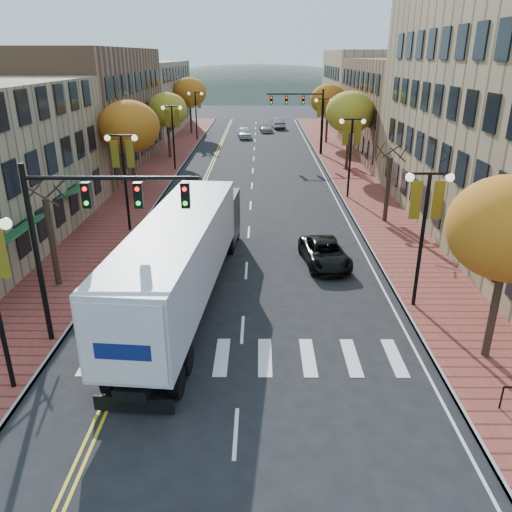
{
  "coord_description": "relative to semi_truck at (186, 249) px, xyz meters",
  "views": [
    {
      "loc": [
        0.7,
        -13.71,
        10.41
      ],
      "look_at": [
        0.53,
        6.57,
        2.2
      ],
      "focal_mm": 35.0,
      "sensor_mm": 36.0,
      "label": 1
    }
  ],
  "objects": [
    {
      "name": "tree_left_b",
      "position": [
        -6.47,
        17.34,
        2.98
      ],
      "size": [
        4.48,
        4.48,
        7.21
      ],
      "color": "#382619",
      "rests_on": "sidewalk_left"
    },
    {
      "name": "traffic_mast_far",
      "position": [
        8.01,
        35.33,
        2.46
      ],
      "size": [
        6.1,
        0.34,
        7.0
      ],
      "color": "black",
      "rests_on": "ground"
    },
    {
      "name": "lamp_right_b",
      "position": [
        10.03,
        17.34,
        1.83
      ],
      "size": [
        1.96,
        0.36,
        6.05
      ],
      "color": "black",
      "rests_on": "ground"
    },
    {
      "name": "car_far_oncoming",
      "position": [
        5.94,
        57.37,
        -1.69
      ],
      "size": [
        2.14,
        4.84,
        1.54
      ],
      "primitive_type": "imported",
      "rotation": [
        0.0,
        0.0,
        3.25
      ],
      "color": "#9B9CA2",
      "rests_on": "ground"
    },
    {
      "name": "tree_right_c",
      "position": [
        11.53,
        27.34,
        2.98
      ],
      "size": [
        4.48,
        4.48,
        7.21
      ],
      "color": "#382619",
      "rests_on": "sidewalk_right"
    },
    {
      "name": "building_right_mid",
      "position": [
        21.03,
        35.34,
        2.54
      ],
      "size": [
        15.0,
        24.0,
        10.0
      ],
      "primitive_type": "cube",
      "color": "brown",
      "rests_on": "ground"
    },
    {
      "name": "tree_right_a",
      "position": [
        11.53,
        -4.66,
        2.59
      ],
      "size": [
        4.16,
        4.16,
        6.69
      ],
      "color": "#382619",
      "rests_on": "sidewalk_right"
    },
    {
      "name": "ground",
      "position": [
        2.53,
        -6.66,
        -2.46
      ],
      "size": [
        200.0,
        200.0,
        0.0
      ],
      "primitive_type": "plane",
      "color": "black",
      "rests_on": "ground"
    },
    {
      "name": "sidewalk_right",
      "position": [
        11.53,
        25.84,
        -2.39
      ],
      "size": [
        4.0,
        85.0,
        0.15
      ],
      "primitive_type": "cube",
      "color": "brown",
      "rests_on": "ground"
    },
    {
      "name": "car_far_white",
      "position": [
        1.14,
        47.57,
        -1.75
      ],
      "size": [
        2.13,
        4.36,
        1.43
      ],
      "primitive_type": "imported",
      "rotation": [
        0.0,
        0.0,
        0.11
      ],
      "color": "white",
      "rests_on": "ground"
    },
    {
      "name": "lamp_right_c",
      "position": [
        10.03,
        35.34,
        1.83
      ],
      "size": [
        1.96,
        0.36,
        6.05
      ],
      "color": "black",
      "rests_on": "ground"
    },
    {
      "name": "traffic_mast_near",
      "position": [
        -2.94,
        -3.67,
        2.46
      ],
      "size": [
        6.1,
        0.35,
        7.0
      ],
      "color": "black",
      "rests_on": "ground"
    },
    {
      "name": "sidewalk_left",
      "position": [
        -6.47,
        25.84,
        -2.39
      ],
      "size": [
        4.0,
        85.0,
        0.15
      ],
      "primitive_type": "cube",
      "color": "brown",
      "rests_on": "ground"
    },
    {
      "name": "black_suv",
      "position": [
        6.68,
        4.2,
        -1.82
      ],
      "size": [
        2.67,
        4.85,
        1.29
      ],
      "primitive_type": "imported",
      "rotation": [
        0.0,
        0.0,
        0.12
      ],
      "color": "black",
      "rests_on": "ground"
    },
    {
      "name": "semi_truck",
      "position": [
        0.0,
        0.0,
        0.0
      ],
      "size": [
        4.08,
        17.03,
        4.22
      ],
      "rotation": [
        0.0,
        0.0,
        -0.08
      ],
      "color": "black",
      "rests_on": "ground"
    },
    {
      "name": "building_right_far",
      "position": [
        21.03,
        57.34,
        3.04
      ],
      "size": [
        15.0,
        20.0,
        11.0
      ],
      "primitive_type": "cube",
      "color": "#9E8966",
      "rests_on": "ground"
    },
    {
      "name": "lamp_left_d",
      "position": [
        -4.97,
        45.34,
        1.83
      ],
      "size": [
        1.96,
        0.36,
        6.05
      ],
      "color": "black",
      "rests_on": "ground"
    },
    {
      "name": "lamp_right_a",
      "position": [
        10.03,
        -0.66,
        1.83
      ],
      "size": [
        1.96,
        0.36,
        6.05
      ],
      "color": "black",
      "rests_on": "ground"
    },
    {
      "name": "tree_right_b",
      "position": [
        11.53,
        11.34,
        -0.21
      ],
      "size": [
        0.28,
        0.28,
        4.2
      ],
      "color": "#382619",
      "rests_on": "sidewalk_right"
    },
    {
      "name": "navy_sedan",
      "position": [
        -0.61,
        -3.81,
        -1.59
      ],
      "size": [
        1.92,
        5.33,
        1.75
      ],
      "primitive_type": "imported",
      "rotation": [
        0.0,
        0.0,
        0.01
      ],
      "color": "black",
      "rests_on": "ground"
    },
    {
      "name": "car_far_silver",
      "position": [
        4.05,
        53.47,
        -1.84
      ],
      "size": [
        1.97,
        4.37,
        1.24
      ],
      "primitive_type": "imported",
      "rotation": [
        0.0,
        0.0,
        0.05
      ],
      "color": "#9A9BA2",
      "rests_on": "ground"
    },
    {
      "name": "lamp_left_b",
      "position": [
        -4.97,
        9.34,
        1.83
      ],
      "size": [
        1.96,
        0.36,
        6.05
      ],
      "color": "black",
      "rests_on": "ground"
    },
    {
      "name": "building_left_far",
      "position": [
        -14.47,
        54.34,
        2.29
      ],
      "size": [
        12.0,
        26.0,
        9.5
      ],
      "primitive_type": "cube",
      "color": "#9E8966",
      "rests_on": "ground"
    },
    {
      "name": "tree_left_d",
      "position": [
        -6.47,
        51.34,
        3.14
      ],
      "size": [
        4.61,
        4.61,
        7.42
      ],
      "color": "#382619",
      "rests_on": "sidewalk_left"
    },
    {
      "name": "tree_left_a",
      "position": [
        -6.47,
        1.34,
        -0.21
      ],
      "size": [
        0.28,
        0.28,
        4.2
      ],
      "color": "#382619",
      "rests_on": "sidewalk_left"
    },
    {
      "name": "lamp_left_c",
      "position": [
        -4.97,
        27.34,
        1.83
      ],
      "size": [
        1.96,
        0.36,
        6.05
      ],
      "color": "black",
      "rests_on": "ground"
    },
    {
      "name": "building_left_mid",
      "position": [
        -14.47,
        29.34,
        3.04
      ],
      "size": [
        12.0,
        24.0,
        11.0
      ],
      "primitive_type": "cube",
      "color": "brown",
      "rests_on": "ground"
    },
    {
      "name": "tree_left_c",
      "position": [
        -6.47,
        33.34,
        2.59
      ],
      "size": [
        4.16,
        4.16,
        6.69
      ],
      "color": "#382619",
      "rests_on": "sidewalk_left"
    },
    {
      "name": "tree_right_d",
      "position": [
        11.53,
        43.34,
        2.82
      ],
      "size": [
        4.35,
        4.35,
        7.0
      ],
      "color": "#382619",
      "rests_on": "sidewalk_right"
    }
  ]
}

